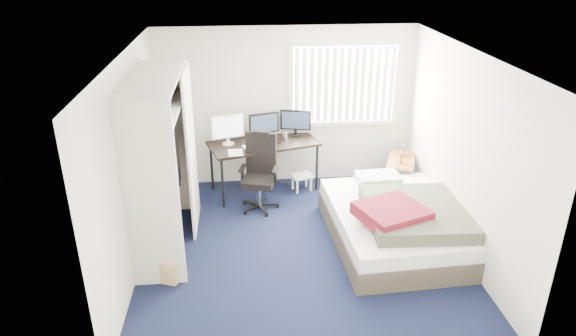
# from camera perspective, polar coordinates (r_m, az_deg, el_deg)

# --- Properties ---
(ground) EXTENTS (4.20, 4.20, 0.00)m
(ground) POSITION_cam_1_polar(r_m,az_deg,el_deg) (6.73, 1.41, -8.79)
(ground) COLOR black
(ground) RESTS_ON ground
(room_shell) EXTENTS (4.20, 4.20, 4.20)m
(room_shell) POSITION_cam_1_polar(r_m,az_deg,el_deg) (6.05, 1.55, 3.33)
(room_shell) COLOR silver
(room_shell) RESTS_ON ground
(window_assembly) EXTENTS (1.72, 0.09, 1.32)m
(window_assembly) POSITION_cam_1_polar(r_m,az_deg,el_deg) (8.08, 6.27, 9.20)
(window_assembly) COLOR white
(window_assembly) RESTS_ON ground
(closet) EXTENTS (0.64, 1.84, 2.22)m
(closet) POSITION_cam_1_polar(r_m,az_deg,el_deg) (6.39, -13.82, 2.26)
(closet) COLOR beige
(closet) RESTS_ON ground
(desk) EXTENTS (1.79, 1.20, 1.27)m
(desk) POSITION_cam_1_polar(r_m,az_deg,el_deg) (7.90, -2.76, 3.07)
(desk) COLOR black
(desk) RESTS_ON ground
(office_chair) EXTENTS (0.65, 0.65, 1.14)m
(office_chair) POSITION_cam_1_polar(r_m,az_deg,el_deg) (7.52, -3.13, -1.26)
(office_chair) COLOR black
(office_chair) RESTS_ON ground
(footstool) EXTENTS (0.39, 0.35, 0.26)m
(footstool) POSITION_cam_1_polar(r_m,az_deg,el_deg) (8.11, 1.55, -1.14)
(footstool) COLOR white
(footstool) RESTS_ON ground
(nightstand) EXTENTS (0.66, 0.89, 0.73)m
(nightstand) POSITION_cam_1_polar(r_m,az_deg,el_deg) (8.17, 12.48, 0.63)
(nightstand) COLOR brown
(nightstand) RESTS_ON ground
(bed) EXTENTS (1.72, 2.23, 0.70)m
(bed) POSITION_cam_1_polar(r_m,az_deg,el_deg) (6.84, 12.06, -5.91)
(bed) COLOR #403B2E
(bed) RESTS_ON ground
(pine_box) EXTENTS (0.45, 0.40, 0.28)m
(pine_box) POSITION_cam_1_polar(r_m,az_deg,el_deg) (6.28, -13.43, -10.63)
(pine_box) COLOR tan
(pine_box) RESTS_ON ground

